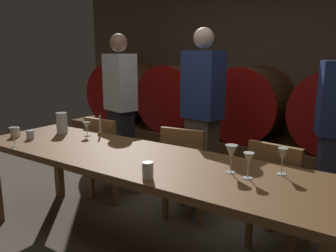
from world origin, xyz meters
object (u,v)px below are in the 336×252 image
object	(u,v)px
guest_center	(202,115)
wine_glass_far_left	(13,132)
dining_table	(136,165)
wine_barrel_center	(250,103)
wine_barrel_left	(179,97)
chair_right	(278,192)
wine_glass_far_right	(283,156)
cup_center	(30,135)
wine_glass_right	(249,159)
chair_center	(187,169)
chair_left	(108,154)
wine_glass_center	(231,153)
wine_barrel_far_left	(126,93)
wine_glass_left	(87,126)
cup_right	(148,171)
cup_left	(15,132)
guest_left	(121,107)
pitcher	(62,123)
candle_center	(100,129)

from	to	relation	value
guest_center	wine_glass_far_left	size ratio (longest dim) A/B	11.19
dining_table	wine_barrel_center	bearing A→B (deg)	88.28
wine_barrel_left	wine_glass_far_left	bearing A→B (deg)	-90.47
wine_barrel_center	chair_right	world-z (taller)	wine_barrel_center
wine_glass_far_right	cup_center	world-z (taller)	wine_glass_far_right
wine_glass_right	chair_center	bearing A→B (deg)	141.51
chair_left	wine_glass_far_right	xyz separation A→B (m)	(1.86, -0.39, 0.41)
wine_glass_center	wine_glass_far_right	size ratio (longest dim) A/B	1.06
wine_barrel_left	wine_barrel_center	xyz separation A→B (m)	(1.03, 0.00, 0.00)
dining_table	wine_glass_far_left	xyz separation A→B (m)	(-0.99, -0.34, 0.18)
wine_barrel_left	dining_table	bearing A→B (deg)	-65.53
wine_barrel_far_left	chair_left	size ratio (longest dim) A/B	1.02
wine_glass_left	cup_right	xyz separation A→B (m)	(1.11, -0.55, -0.04)
guest_center	chair_center	bearing A→B (deg)	112.18
cup_left	wine_glass_left	bearing A→B (deg)	36.18
guest_left	wine_barrel_far_left	bearing A→B (deg)	-36.58
wine_barrel_far_left	wine_glass_right	distance (m)	3.49
wine_glass_center	wine_barrel_far_left	bearing A→B (deg)	142.09
pitcher	cup_right	distance (m)	1.49
dining_table	cup_center	xyz separation A→B (m)	(-1.10, -0.12, 0.10)
wine_glass_right	cup_left	world-z (taller)	wine_glass_right
cup_left	wine_glass_right	bearing A→B (deg)	4.90
wine_glass_center	dining_table	bearing A→B (deg)	-175.24
wine_glass_right	cup_right	bearing A→B (deg)	-144.44
wine_barrel_left	wine_glass_left	bearing A→B (deg)	-83.64
chair_center	guest_center	distance (m)	0.62
cup_right	wine_glass_far_left	bearing A→B (deg)	-179.16
wine_barrel_far_left	cup_left	distance (m)	2.38
guest_left	wine_glass_far_left	size ratio (longest dim) A/B	11.06
chair_right	wine_glass_right	world-z (taller)	wine_glass_right
dining_table	guest_left	size ratio (longest dim) A/B	1.66
dining_table	candle_center	world-z (taller)	candle_center
chair_left	cup_right	distance (m)	1.56
chair_left	guest_left	bearing A→B (deg)	-61.61
wine_glass_left	wine_barrel_far_left	bearing A→B (deg)	121.83
guest_left	guest_center	bearing A→B (deg)	-164.48
wine_glass_center	wine_glass_far_right	world-z (taller)	wine_glass_center
wine_glass_center	pitcher	bearing A→B (deg)	176.13
guest_center	wine_glass_far_right	world-z (taller)	guest_center
dining_table	guest_left	bearing A→B (deg)	135.80
candle_center	wine_glass_far_right	size ratio (longest dim) A/B	1.18
wine_barrel_left	cup_center	xyz separation A→B (m)	(-0.13, -2.26, -0.11)
wine_glass_right	candle_center	bearing A→B (deg)	168.80
wine_barrel_left	guest_left	size ratio (longest dim) A/B	0.52
dining_table	chair_right	xyz separation A→B (m)	(0.88, 0.61, -0.22)
chair_left	wine_glass_far_left	bearing A→B (deg)	81.72
wine_barrel_far_left	wine_glass_center	xyz separation A→B (m)	(2.66, -2.07, -0.01)
chair_right	candle_center	distance (m)	1.63
dining_table	wine_glass_far_left	size ratio (longest dim) A/B	18.31
wine_barrel_center	pitcher	xyz separation A→B (m)	(-1.11, -1.95, -0.05)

